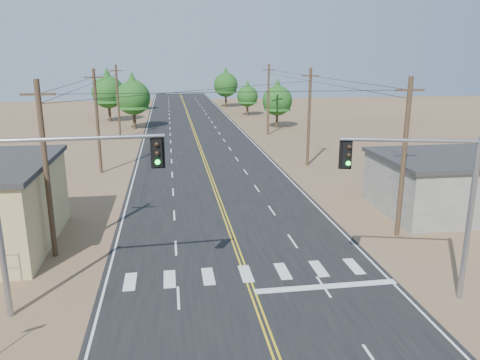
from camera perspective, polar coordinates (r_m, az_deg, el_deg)
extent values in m
cube|color=black|center=(45.82, -3.76, 0.81)|extent=(15.00, 200.00, 0.02)
cylinder|color=gray|center=(26.68, -25.21, -9.60)|extent=(0.06, 0.06, 1.50)
cylinder|color=#4C3826|center=(27.84, -22.54, 0.95)|extent=(0.30, 0.30, 10.00)
cube|color=#4C3826|center=(27.22, -23.43, 9.56)|extent=(1.80, 0.12, 0.12)
cylinder|color=#4C3826|center=(47.18, -16.98, 6.78)|extent=(0.30, 0.30, 10.00)
cube|color=#4C3826|center=(46.82, -17.38, 11.87)|extent=(1.80, 0.12, 0.12)
cylinder|color=#4C3826|center=(66.92, -14.65, 9.18)|extent=(0.30, 0.30, 10.00)
cube|color=#4C3826|center=(66.66, -14.89, 12.77)|extent=(1.80, 0.12, 0.12)
cylinder|color=#4C3826|center=(30.52, 19.33, 2.40)|extent=(0.30, 0.30, 10.00)
cube|color=#4C3826|center=(29.95, 20.02, 10.27)|extent=(1.80, 0.12, 0.12)
cylinder|color=#4C3826|center=(48.81, 8.40, 7.52)|extent=(0.30, 0.30, 10.00)
cube|color=#4C3826|center=(48.46, 8.60, 12.45)|extent=(1.80, 0.12, 0.12)
cylinder|color=#4C3826|center=(68.07, 3.47, 9.72)|extent=(0.30, 0.30, 10.00)
cube|color=#4C3826|center=(67.82, 3.52, 13.26)|extent=(1.80, 0.12, 0.12)
cylinder|color=gray|center=(20.60, -19.10, 4.80)|extent=(7.08, 0.52, 0.18)
cube|color=black|center=(20.55, -10.02, 3.34)|extent=(0.40, 0.35, 1.22)
sphere|color=black|center=(20.28, -10.11, 4.29)|extent=(0.22, 0.22, 0.22)
sphere|color=black|center=(20.35, -10.06, 3.22)|extent=(0.22, 0.22, 0.22)
sphere|color=#0CE533|center=(20.43, -10.01, 2.16)|extent=(0.22, 0.22, 0.22)
cylinder|color=gray|center=(23.85, 26.12, -4.88)|extent=(0.26, 0.26, 7.44)
cylinder|color=gray|center=(22.96, 27.18, 3.91)|extent=(0.19, 0.19, 0.64)
cylinder|color=gray|center=(22.04, 19.89, 4.56)|extent=(5.86, 1.70, 0.17)
cube|color=black|center=(21.68, 12.82, 3.06)|extent=(0.44, 0.40, 1.17)
sphere|color=black|center=(21.46, 13.17, 3.93)|extent=(0.21, 0.21, 0.21)
sphere|color=black|center=(21.53, 13.12, 2.96)|extent=(0.21, 0.21, 0.21)
sphere|color=#0CE533|center=(21.61, 13.06, 2.00)|extent=(0.21, 0.21, 0.21)
cylinder|color=#3F2D1E|center=(75.63, -12.76, 7.30)|extent=(0.50, 0.50, 3.17)
cone|color=#1A4F16|center=(75.20, -12.96, 10.63)|extent=(4.93, 4.93, 5.63)
sphere|color=#1A4F16|center=(75.29, -12.90, 9.76)|extent=(5.28, 5.28, 5.28)
cylinder|color=#3F2D1E|center=(85.11, -15.62, 7.99)|extent=(0.48, 0.48, 3.32)
cone|color=#1A4F16|center=(84.72, -15.84, 11.08)|extent=(5.16, 5.16, 5.90)
sphere|color=#1A4F16|center=(84.80, -15.78, 10.28)|extent=(5.53, 5.53, 5.53)
cylinder|color=#3F2D1E|center=(102.05, -12.20, 9.00)|extent=(0.43, 0.43, 2.33)
cone|color=#1A4F16|center=(101.78, -12.31, 10.81)|extent=(3.62, 3.62, 4.14)
sphere|color=#1A4F16|center=(101.84, -12.28, 10.34)|extent=(3.88, 3.88, 3.88)
cylinder|color=#3F2D1E|center=(75.14, 4.52, 7.43)|extent=(0.40, 0.40, 2.80)
cone|color=#1A4F16|center=(74.73, 4.58, 10.39)|extent=(4.36, 4.36, 4.98)
sphere|color=#1A4F16|center=(74.82, 4.56, 9.62)|extent=(4.67, 4.67, 4.67)
cylinder|color=#3F2D1E|center=(90.65, 0.91, 8.63)|extent=(0.42, 0.42, 2.39)
cone|color=#1A4F16|center=(90.34, 0.92, 10.72)|extent=(3.71, 3.71, 4.24)
sphere|color=#1A4F16|center=(90.41, 0.92, 10.18)|extent=(3.98, 3.98, 3.98)
cylinder|color=#3F2D1E|center=(105.81, -1.73, 9.75)|extent=(0.43, 0.43, 3.18)
cone|color=#1A4F16|center=(105.50, -1.75, 12.14)|extent=(4.95, 4.95, 5.66)
sphere|color=#1A4F16|center=(105.56, -1.75, 11.52)|extent=(5.30, 5.30, 5.30)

